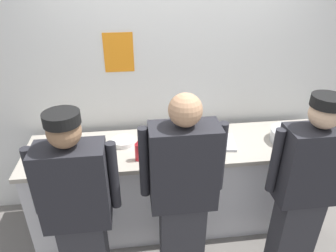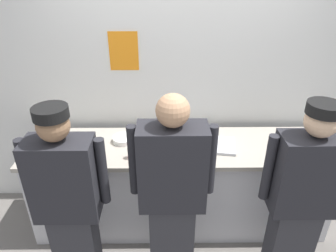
# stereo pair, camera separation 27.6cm
# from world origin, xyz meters

# --- Properties ---
(ground_plane) EXTENTS (9.00, 9.00, 0.00)m
(ground_plane) POSITION_xyz_m (0.00, 0.00, 0.00)
(ground_plane) COLOR slate
(wall_back) EXTENTS (4.44, 0.11, 2.84)m
(wall_back) POSITION_xyz_m (-0.00, 0.84, 1.42)
(wall_back) COLOR silver
(wall_back) RESTS_ON ground
(prep_counter) EXTENTS (2.83, 0.69, 0.91)m
(prep_counter) POSITION_xyz_m (0.00, 0.37, 0.46)
(prep_counter) COLOR silver
(prep_counter) RESTS_ON ground
(chef_near_left) EXTENTS (0.59, 0.24, 1.63)m
(chef_near_left) POSITION_xyz_m (-0.85, -0.33, 0.87)
(chef_near_left) COLOR #2D2D33
(chef_near_left) RESTS_ON ground
(chef_center) EXTENTS (0.62, 0.24, 1.69)m
(chef_center) POSITION_xyz_m (-0.10, -0.28, 0.89)
(chef_center) COLOR #2D2D33
(chef_center) RESTS_ON ground
(chef_far_right) EXTENTS (0.60, 0.24, 1.64)m
(chef_far_right) POSITION_xyz_m (0.84, -0.31, 0.87)
(chef_far_right) COLOR #2D2D33
(chef_far_right) RESTS_ON ground
(plate_stack_front) EXTENTS (0.21, 0.21, 0.06)m
(plate_stack_front) POSITION_xyz_m (-0.95, 0.35, 0.94)
(plate_stack_front) COLOR white
(plate_stack_front) RESTS_ON prep_counter
(plate_stack_rear) EXTENTS (0.21, 0.21, 0.05)m
(plate_stack_rear) POSITION_xyz_m (-0.54, 0.45, 0.94)
(plate_stack_rear) COLOR white
(plate_stack_rear) RESTS_ON prep_counter
(mixing_bowl_steel) EXTENTS (0.37, 0.37, 0.11)m
(mixing_bowl_steel) POSITION_xyz_m (1.01, 0.31, 0.97)
(mixing_bowl_steel) COLOR #B7BABF
(mixing_bowl_steel) RESTS_ON prep_counter
(sheet_tray) EXTENTS (0.57, 0.38, 0.02)m
(sheet_tray) POSITION_xyz_m (0.22, 0.37, 0.93)
(sheet_tray) COLOR #B7BABF
(sheet_tray) RESTS_ON prep_counter
(squeeze_bottle_primary) EXTENTS (0.06, 0.06, 0.19)m
(squeeze_bottle_primary) POSITION_xyz_m (-0.41, 0.17, 1.00)
(squeeze_bottle_primary) COLOR red
(squeeze_bottle_primary) RESTS_ON prep_counter
(squeeze_bottle_secondary) EXTENTS (0.06, 0.06, 0.20)m
(squeeze_bottle_secondary) POSITION_xyz_m (-0.86, 0.22, 1.01)
(squeeze_bottle_secondary) COLOR #E5E066
(squeeze_bottle_secondary) RESTS_ON prep_counter
(ramekin_green_sauce) EXTENTS (0.10, 0.10, 0.04)m
(ramekin_green_sauce) POSITION_xyz_m (-0.18, 0.49, 0.93)
(ramekin_green_sauce) COLOR white
(ramekin_green_sauce) RESTS_ON prep_counter
(ramekin_red_sauce) EXTENTS (0.11, 0.11, 0.04)m
(ramekin_red_sauce) POSITION_xyz_m (-0.33, 0.36, 0.93)
(ramekin_red_sauce) COLOR white
(ramekin_red_sauce) RESTS_ON prep_counter
(deli_cup) EXTENTS (0.09, 0.09, 0.10)m
(deli_cup) POSITION_xyz_m (-0.09, 0.19, 0.96)
(deli_cup) COLOR white
(deli_cup) RESTS_ON prep_counter
(chefs_knife) EXTENTS (0.28, 0.03, 0.02)m
(chefs_knife) POSITION_xyz_m (1.10, 0.24, 0.92)
(chefs_knife) COLOR #B7BABF
(chefs_knife) RESTS_ON prep_counter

